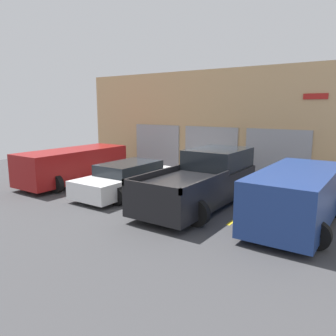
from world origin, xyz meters
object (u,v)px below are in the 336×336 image
Objects in this scene: sedan_side at (296,196)px; van_right at (74,165)px; pickup_truck at (203,180)px; sedan_white at (128,179)px.

van_right is (-9.48, 0.00, -0.04)m from sedan_side.
sedan_side is at bearing -5.77° from pickup_truck.
sedan_white is at bearing -174.60° from pickup_truck.
sedan_white is (-3.16, -0.30, -0.27)m from pickup_truck.
pickup_truck is at bearing 174.23° from sedan_side.
sedan_side is (6.32, -0.02, 0.28)m from sedan_white.
van_right is (-6.32, -0.32, -0.02)m from pickup_truck.
pickup_truck is 3.18m from sedan_side.
van_right reaches higher than sedan_white.
pickup_truck reaches higher than van_right.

